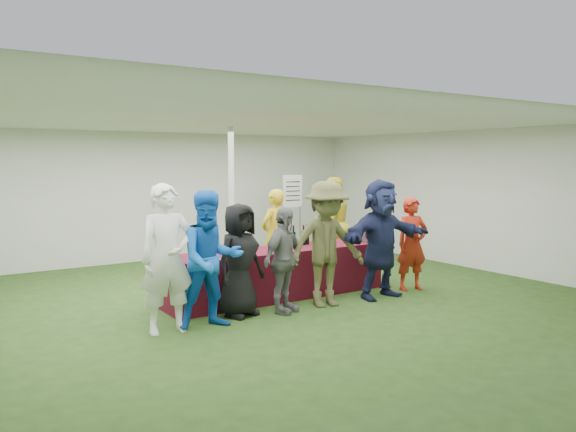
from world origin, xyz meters
TOP-DOWN VIEW (x-y plane):
  - ground at (0.00, 0.00)m, footprint 60.00×60.00m
  - tent at (0.50, 1.20)m, footprint 10.00×10.00m
  - serving_table at (0.53, -0.22)m, footprint 3.60×0.80m
  - wine_bottles at (1.17, -0.08)m, footprint 0.68×0.14m
  - wine_glasses at (0.02, -0.48)m, footprint 2.70×0.15m
  - water_bottle at (0.54, -0.14)m, footprint 0.07×0.07m
  - bar_towel at (2.16, -0.17)m, footprint 0.25×0.18m
  - dump_bucket at (2.21, -0.44)m, footprint 0.25×0.25m
  - wine_list_sign at (2.80, 2.70)m, footprint 0.50×0.03m
  - staff_pourer at (1.10, 0.77)m, footprint 0.68×0.54m
  - staff_back at (2.63, 1.10)m, footprint 0.88×0.70m
  - customer_0 at (-1.55, -1.00)m, footprint 0.70×0.49m
  - customer_1 at (-1.02, -1.11)m, footprint 0.92×0.76m
  - customer_2 at (-0.46, -0.84)m, footprint 0.86×0.68m
  - customer_3 at (0.12, -1.03)m, footprint 0.93×0.68m
  - customer_4 at (0.83, -1.07)m, footprint 1.27×0.87m
  - customer_5 at (1.84, -1.13)m, footprint 1.71×0.59m
  - customer_6 at (2.62, -1.03)m, footprint 0.62×0.48m

SIDE VIEW (x-z plane):
  - ground at x=0.00m, z-range 0.00..0.00m
  - serving_table at x=0.53m, z-range 0.00..0.75m
  - customer_3 at x=0.12m, z-range 0.00..1.47m
  - customer_6 at x=2.62m, z-range 0.00..1.52m
  - bar_towel at x=2.16m, z-range 0.75..0.78m
  - customer_2 at x=-0.46m, z-range 0.00..1.54m
  - staff_pourer at x=1.10m, z-range 0.00..1.62m
  - dump_bucket at x=2.21m, z-range 0.75..0.93m
  - water_bottle at x=0.54m, z-range 0.74..0.97m
  - wine_glasses at x=0.02m, z-range 0.78..0.95m
  - customer_1 at x=-1.02m, z-range 0.00..1.74m
  - wine_bottles at x=1.17m, z-range 0.71..1.03m
  - staff_back at x=2.63m, z-range 0.00..1.79m
  - customer_4 at x=0.83m, z-range 0.00..1.81m
  - customer_5 at x=1.84m, z-range 0.00..1.83m
  - customer_0 at x=-1.55m, z-range 0.00..1.83m
  - wine_list_sign at x=2.80m, z-range 0.42..2.22m
  - tent at x=0.50m, z-range -3.65..6.35m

